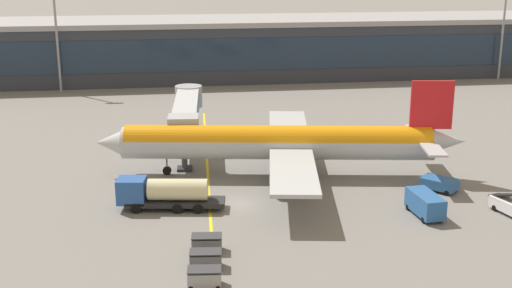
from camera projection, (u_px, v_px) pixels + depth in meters
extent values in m
plane|color=slate|center=(239.00, 204.00, 69.54)|extent=(700.00, 700.00, 0.00)
cube|color=yellow|center=(209.00, 199.00, 71.05)|extent=(4.48, 79.91, 0.01)
cube|color=#2D333D|center=(254.00, 50.00, 141.50)|extent=(175.14, 20.84, 11.17)
cube|color=#1E2D42|center=(261.00, 54.00, 131.36)|extent=(169.88, 0.16, 6.26)
cube|color=#99999E|center=(254.00, 20.00, 139.83)|extent=(178.64, 21.26, 1.00)
cylinder|color=#B2B7BC|center=(277.00, 144.00, 77.59)|extent=(36.08, 9.38, 3.71)
cylinder|color=orange|center=(277.00, 141.00, 77.50)|extent=(35.34, 9.12, 3.56)
cone|color=#B2B7BC|center=(112.00, 143.00, 77.93)|extent=(4.23, 4.07, 3.53)
cone|color=#B2B7BC|center=(446.00, 141.00, 77.14)|extent=(4.90, 3.82, 3.16)
cube|color=red|center=(432.00, 105.00, 76.01)|extent=(4.82, 1.12, 5.57)
cube|color=#B2B7BC|center=(432.00, 149.00, 73.57)|extent=(2.92, 6.18, 0.24)
cube|color=#B2B7BC|center=(418.00, 131.00, 80.71)|extent=(2.92, 6.18, 0.24)
cube|color=#B2B7BC|center=(293.00, 171.00, 68.59)|extent=(7.14, 15.67, 0.40)
cube|color=#B2B7BC|center=(288.00, 126.00, 86.68)|extent=(7.14, 15.67, 0.40)
cylinder|color=#939399|center=(283.00, 175.00, 71.58)|extent=(3.15, 2.47, 2.04)
cylinder|color=#939399|center=(281.00, 141.00, 84.45)|extent=(3.15, 2.47, 2.04)
cylinder|color=black|center=(167.00, 171.00, 78.74)|extent=(1.05, 0.55, 1.00)
cylinder|color=slate|center=(167.00, 162.00, 78.47)|extent=(0.20, 0.20, 2.03)
cylinder|color=black|center=(296.00, 176.00, 76.87)|extent=(1.05, 0.55, 1.00)
cylinder|color=slate|center=(296.00, 168.00, 76.59)|extent=(0.20, 0.20, 2.03)
cylinder|color=black|center=(295.00, 167.00, 80.08)|extent=(1.05, 0.55, 1.00)
cylinder|color=slate|center=(295.00, 159.00, 79.81)|extent=(0.20, 0.20, 2.03)
cube|color=#B2B7BC|center=(186.00, 111.00, 88.10)|extent=(4.42, 18.54, 2.80)
cube|color=#2D84C6|center=(187.00, 111.00, 88.10)|extent=(4.31, 15.62, 1.54)
cube|color=#9EA3A8|center=(184.00, 128.00, 79.28)|extent=(3.84, 3.47, 2.94)
cylinder|color=#4C4C51|center=(184.00, 155.00, 80.18)|extent=(0.70, 0.70, 3.79)
cube|color=#262628|center=(185.00, 169.00, 80.66)|extent=(1.93, 1.93, 0.30)
cylinder|color=gray|center=(189.00, 96.00, 96.91)|extent=(3.90, 3.90, 3.08)
cylinder|color=gray|center=(189.00, 119.00, 97.81)|extent=(1.80, 1.80, 3.79)
cube|color=#232326|center=(176.00, 202.00, 68.08)|extent=(10.26, 3.96, 0.50)
cube|color=#26519E|center=(132.00, 190.00, 67.77)|extent=(3.14, 2.89, 2.50)
cube|color=black|center=(119.00, 186.00, 67.65)|extent=(0.50, 2.30, 1.12)
cylinder|color=beige|center=(178.00, 190.00, 67.71)|extent=(6.26, 3.07, 2.20)
cylinder|color=black|center=(136.00, 209.00, 67.04)|extent=(1.04, 0.49, 1.00)
cylinder|color=black|center=(140.00, 200.00, 69.32)|extent=(1.04, 0.49, 1.00)
cylinder|color=black|center=(177.00, 209.00, 67.01)|extent=(1.04, 0.49, 1.00)
cylinder|color=black|center=(180.00, 200.00, 69.29)|extent=(1.04, 0.49, 1.00)
cylinder|color=black|center=(198.00, 209.00, 66.99)|extent=(1.04, 0.49, 1.00)
cylinder|color=black|center=(200.00, 200.00, 69.27)|extent=(1.04, 0.49, 1.00)
cube|color=#285B9E|center=(425.00, 203.00, 66.20)|extent=(2.48, 5.15, 2.00)
cube|color=black|center=(420.00, 196.00, 67.27)|extent=(2.02, 1.89, 0.60)
cylinder|color=black|center=(408.00, 207.00, 67.92)|extent=(0.30, 0.62, 0.60)
cylinder|color=black|center=(425.00, 206.00, 68.31)|extent=(0.30, 0.62, 0.60)
cylinder|color=black|center=(424.00, 220.00, 64.63)|extent=(0.30, 0.62, 0.60)
cylinder|color=black|center=(442.00, 219.00, 65.02)|extent=(0.30, 0.62, 0.60)
cylinder|color=black|center=(495.00, 208.00, 67.71)|extent=(0.39, 0.64, 0.60)
cylinder|color=black|center=(508.00, 206.00, 68.34)|extent=(0.39, 0.64, 0.60)
cube|color=#285B9E|center=(440.00, 183.00, 73.35)|extent=(4.28, 4.34, 1.10)
cube|color=black|center=(432.00, 180.00, 73.87)|extent=(2.42, 2.39, 0.33)
cylinder|color=black|center=(424.00, 188.00, 73.52)|extent=(0.59, 0.61, 0.60)
cylinder|color=black|center=(432.00, 183.00, 75.08)|extent=(0.59, 0.61, 0.60)
cylinder|color=black|center=(447.00, 193.00, 71.93)|extent=(0.59, 0.61, 0.60)
cylinder|color=black|center=(455.00, 188.00, 73.49)|extent=(0.59, 0.61, 0.60)
cube|color=gray|center=(205.00, 277.00, 52.26)|extent=(2.74, 1.75, 1.10)
cube|color=#333338|center=(204.00, 269.00, 52.07)|extent=(2.79, 1.78, 0.10)
cylinder|color=black|center=(192.00, 280.00, 53.09)|extent=(0.37, 0.15, 0.36)
cylinder|color=black|center=(218.00, 288.00, 51.73)|extent=(0.37, 0.15, 0.36)
cylinder|color=black|center=(218.00, 279.00, 53.17)|extent=(0.37, 0.15, 0.36)
cube|color=#595B60|center=(206.00, 259.00, 55.34)|extent=(2.74, 1.75, 1.10)
cube|color=#333338|center=(206.00, 252.00, 55.14)|extent=(2.79, 1.78, 0.10)
cylinder|color=black|center=(193.00, 270.00, 54.72)|extent=(0.37, 0.15, 0.36)
cylinder|color=black|center=(194.00, 262.00, 56.16)|extent=(0.37, 0.15, 0.36)
cylinder|color=black|center=(218.00, 269.00, 54.81)|extent=(0.37, 0.15, 0.36)
cylinder|color=black|center=(219.00, 261.00, 56.25)|extent=(0.37, 0.15, 0.36)
cube|color=#595B60|center=(207.00, 243.00, 58.41)|extent=(2.74, 1.75, 1.10)
cube|color=#333338|center=(207.00, 236.00, 58.22)|extent=(2.79, 1.78, 0.10)
cylinder|color=black|center=(195.00, 253.00, 57.80)|extent=(0.37, 0.15, 0.36)
cylinder|color=black|center=(195.00, 246.00, 59.24)|extent=(0.37, 0.15, 0.36)
cylinder|color=black|center=(219.00, 253.00, 57.88)|extent=(0.37, 0.15, 0.36)
cylinder|color=black|center=(219.00, 245.00, 59.33)|extent=(0.37, 0.15, 0.36)
cylinder|color=gray|center=(503.00, 24.00, 135.13)|extent=(0.44, 0.44, 22.91)
cylinder|color=gray|center=(57.00, 33.00, 123.41)|extent=(0.44, 0.44, 21.87)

